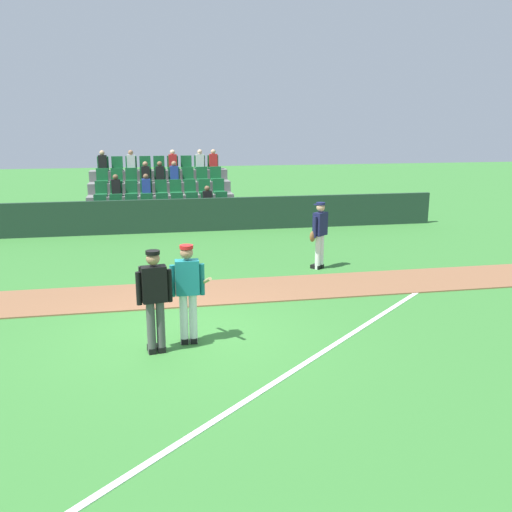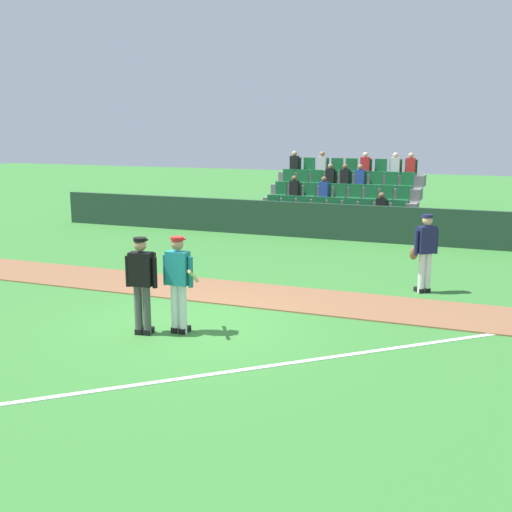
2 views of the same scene
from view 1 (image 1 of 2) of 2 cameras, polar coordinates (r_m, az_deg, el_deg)
The scene contains 8 objects.
ground_plane at distance 10.19m, azimuth -7.50°, elevation -8.22°, with size 80.00×80.00×0.00m, color #387A33.
infield_dirt_path at distance 12.59m, azimuth -8.27°, elevation -3.91°, with size 28.00×1.90×0.03m, color brown.
foul_line_chalk at distance 10.33m, azimuth 9.69°, elevation -7.96°, with size 12.00×0.10×0.01m, color white.
dugout_fence at distance 19.67m, azimuth -9.48°, elevation 4.07°, with size 20.00×0.16×1.17m, color #1E3828.
stadium_bleachers at distance 21.93m, azimuth -9.69°, elevation 5.51°, with size 5.55×3.80×2.70m.
batter_teal_jersey at distance 9.58m, azimuth -7.00°, elevation -3.50°, with size 0.69×0.78×1.76m.
umpire_home_plate at distance 9.27m, azimuth -10.40°, elevation -4.01°, with size 0.58×0.35×1.76m.
runner_navy_jersey at distance 14.55m, azimuth 6.54°, elevation 2.37°, with size 0.59×0.48×1.76m.
Camera 1 is at (-0.51, -9.46, 3.76)m, focal length 38.94 mm.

